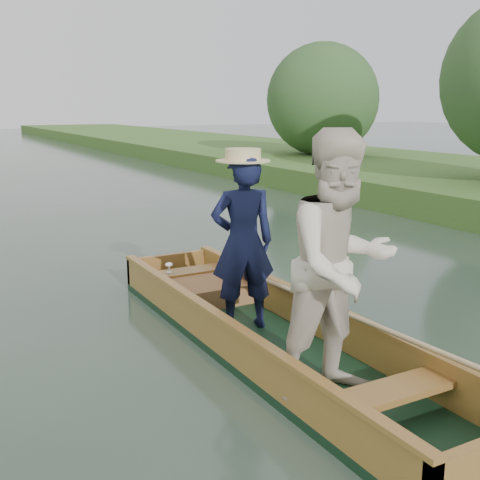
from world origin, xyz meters
TOP-DOWN VIEW (x-y plane):
  - ground at (0.00, 0.00)m, footprint 120.00×120.00m
  - trees_far at (9.47, 8.47)m, footprint 4.64×12.25m
  - punt at (-0.03, -0.36)m, footprint 1.13×5.02m

SIDE VIEW (x-z plane):
  - ground at x=0.00m, z-range 0.00..0.00m
  - punt at x=-0.03m, z-range -0.29..1.81m
  - trees_far at x=9.47m, z-range 0.22..4.85m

